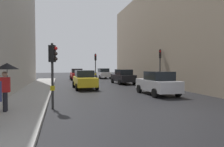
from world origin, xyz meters
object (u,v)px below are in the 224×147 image
object	(u,v)px
traffic_light_mid_street	(160,61)
traffic_light_near_right	(53,64)
car_red_sedan	(77,74)
car_yellow_taxi	(85,80)
car_silver_hatchback	(158,83)
car_dark_suv	(123,77)
pedestrian_with_umbrella	(6,73)
traffic_light_far_median	(95,62)
car_white_compact	(103,73)

from	to	relation	value
traffic_light_mid_street	traffic_light_near_right	distance (m)	13.61
car_red_sedan	car_yellow_taxi	world-z (taller)	same
car_silver_hatchback	car_yellow_taxi	bearing A→B (deg)	132.12
car_dark_suv	pedestrian_with_umbrella	distance (m)	16.79
traffic_light_far_median	car_white_compact	distance (m)	7.80
traffic_light_near_right	pedestrian_with_umbrella	world-z (taller)	traffic_light_near_right
car_yellow_taxi	car_red_sedan	bearing A→B (deg)	88.56
traffic_light_far_median	car_red_sedan	xyz separation A→B (m)	(-2.21, 4.32, -1.81)
traffic_light_mid_street	car_silver_hatchback	bearing A→B (deg)	-119.47
pedestrian_with_umbrella	car_yellow_taxi	bearing A→B (deg)	64.14
traffic_light_far_median	car_red_sedan	distance (m)	5.18
traffic_light_far_median	car_dark_suv	world-z (taller)	traffic_light_far_median
traffic_light_near_right	traffic_light_mid_street	bearing A→B (deg)	39.43
car_yellow_taxi	pedestrian_with_umbrella	world-z (taller)	pedestrian_with_umbrella
traffic_light_mid_street	traffic_light_far_median	world-z (taller)	traffic_light_mid_street
traffic_light_mid_street	pedestrian_with_umbrella	xyz separation A→B (m)	(-12.44, -9.40, -0.87)
car_red_sedan	car_white_compact	distance (m)	5.57
traffic_light_mid_street	car_dark_suv	size ratio (longest dim) A/B	0.92
car_yellow_taxi	car_silver_hatchback	xyz separation A→B (m)	(4.85, -5.37, 0.00)
car_red_sedan	car_silver_hatchback	xyz separation A→B (m)	(4.53, -18.14, 0.00)
car_yellow_taxi	car_silver_hatchback	distance (m)	7.24
traffic_light_far_median	car_silver_hatchback	world-z (taller)	traffic_light_far_median
car_silver_hatchback	car_dark_suv	size ratio (longest dim) A/B	0.98
car_yellow_taxi	pedestrian_with_umbrella	xyz separation A→B (m)	(-4.56, -9.42, 0.96)
traffic_light_far_median	car_yellow_taxi	xyz separation A→B (m)	(-2.53, -8.44, -1.81)
traffic_light_far_median	car_silver_hatchback	distance (m)	14.12
car_white_compact	car_silver_hatchback	distance (m)	20.94
pedestrian_with_umbrella	traffic_light_near_right	bearing A→B (deg)	21.44
traffic_light_near_right	pedestrian_with_umbrella	xyz separation A→B (m)	(-1.94, -0.76, -0.44)
traffic_light_mid_street	car_silver_hatchback	size ratio (longest dim) A/B	0.93
car_white_compact	pedestrian_with_umbrella	size ratio (longest dim) A/B	2.01
car_dark_suv	pedestrian_with_umbrella	size ratio (longest dim) A/B	2.01
traffic_light_mid_street	pedestrian_with_umbrella	distance (m)	15.62
car_red_sedan	pedestrian_with_umbrella	distance (m)	22.73
traffic_light_mid_street	car_white_compact	bearing A→B (deg)	99.99
car_white_compact	pedestrian_with_umbrella	bearing A→B (deg)	-111.22
traffic_light_mid_street	pedestrian_with_umbrella	world-z (taller)	traffic_light_mid_street
traffic_light_mid_street	car_dark_suv	world-z (taller)	traffic_light_mid_street
pedestrian_with_umbrella	car_red_sedan	bearing A→B (deg)	77.58
traffic_light_far_median	traffic_light_near_right	bearing A→B (deg)	-106.78
pedestrian_with_umbrella	car_silver_hatchback	bearing A→B (deg)	23.24
car_red_sedan	traffic_light_far_median	bearing A→B (deg)	-62.90
traffic_light_mid_street	car_yellow_taxi	bearing A→B (deg)	179.90
traffic_light_near_right	car_yellow_taxi	bearing A→B (deg)	73.13
traffic_light_far_median	traffic_light_near_right	size ratio (longest dim) A/B	1.18
car_yellow_taxi	car_silver_hatchback	world-z (taller)	same
car_red_sedan	pedestrian_with_umbrella	xyz separation A→B (m)	(-4.88, -22.18, 0.96)
car_silver_hatchback	traffic_light_near_right	bearing A→B (deg)	-156.30
traffic_light_mid_street	traffic_light_far_median	distance (m)	10.01
car_red_sedan	car_dark_suv	distance (m)	9.84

